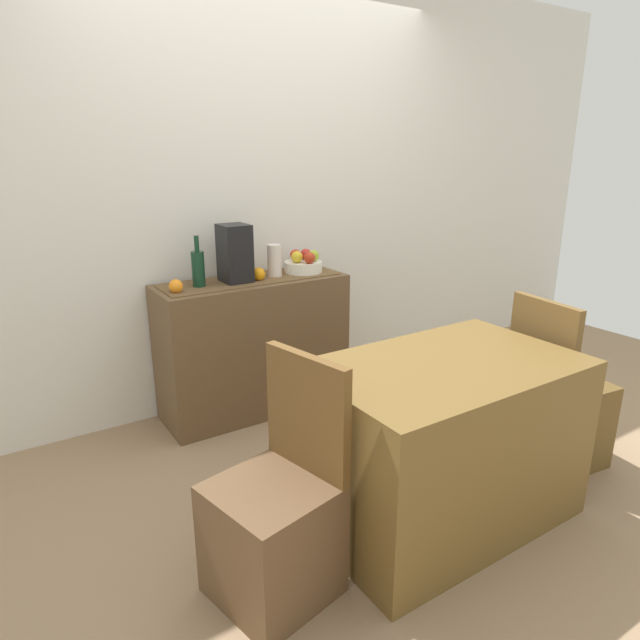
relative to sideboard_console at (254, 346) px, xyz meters
The scene contains 18 objects.
ground_plane 1.04m from the sideboard_console, 77.33° to the right, with size 6.40×6.40×0.02m, color #987959.
room_wall_rear 0.99m from the sideboard_console, 51.49° to the left, with size 6.40×0.06×2.70m, color silver.
sideboard_console is the anchor object (origin of this frame).
table_runner 0.42m from the sideboard_console, ahead, with size 1.08×0.32×0.01m, color brown.
fruit_bowl 0.59m from the sideboard_console, ahead, with size 0.24×0.24×0.07m, color white.
apple_center 0.67m from the sideboard_console, ahead, with size 0.07×0.07×0.07m, color red.
apple_upper 0.68m from the sideboard_console, ahead, with size 0.07×0.07×0.07m, color #9BB22B.
apple_rear 0.65m from the sideboard_console, 11.25° to the right, with size 0.07×0.07×0.07m, color #BA341A.
apple_left 0.61m from the sideboard_console, ahead, with size 0.07×0.07×0.07m, color gold.
apple_right 0.63m from the sideboard_console, ahead, with size 0.07×0.07×0.07m, color red.
wine_bottle 0.62m from the sideboard_console, behind, with size 0.07×0.07×0.29m.
coffee_maker 0.60m from the sideboard_console, behind, with size 0.16×0.18×0.34m, color black.
ceramic_vase 0.54m from the sideboard_console, ahead, with size 0.09×0.09×0.20m, color silver.
orange_loose_far 0.46m from the sideboard_console, 53.00° to the right, with size 0.08×0.08×0.08m, color orange.
orange_loose_end 0.67m from the sideboard_console, behind, with size 0.08×0.08×0.08m, color orange.
dining_table 1.43m from the sideboard_console, 81.49° to the right, with size 1.14×0.72×0.74m, color brown.
chair_near_window 1.55m from the sideboard_console, 113.85° to the right, with size 0.47×0.47×0.90m.
chair_by_corner 1.76m from the sideboard_console, 53.46° to the right, with size 0.45×0.45×0.90m.
Camera 1 is at (-1.61, -1.99, 1.59)m, focal length 30.84 mm.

